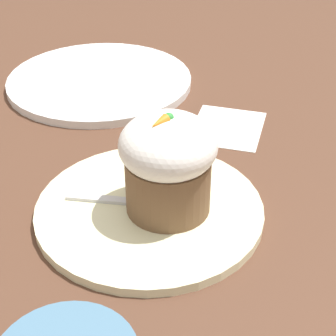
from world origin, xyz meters
TOP-DOWN VIEW (x-y plane):
  - ground_plane at (0.00, 0.00)m, footprint 4.00×4.00m
  - dessert_plate at (0.00, 0.00)m, footprint 0.25×0.25m
  - carrot_cake at (-0.01, 0.02)m, footprint 0.10×0.10m
  - spoon at (-0.00, -0.00)m, footprint 0.09×0.12m
  - side_plate at (-0.17, -0.29)m, footprint 0.29×0.29m
  - paper_napkin at (-0.20, -0.06)m, footprint 0.14×0.13m

SIDE VIEW (x-z plane):
  - ground_plane at x=0.00m, z-range 0.00..0.00m
  - paper_napkin at x=-0.20m, z-range 0.00..0.00m
  - dessert_plate at x=0.00m, z-range 0.00..0.01m
  - side_plate at x=-0.17m, z-range 0.00..0.01m
  - spoon at x=0.00m, z-range 0.01..0.02m
  - carrot_cake at x=-0.01m, z-range 0.01..0.13m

